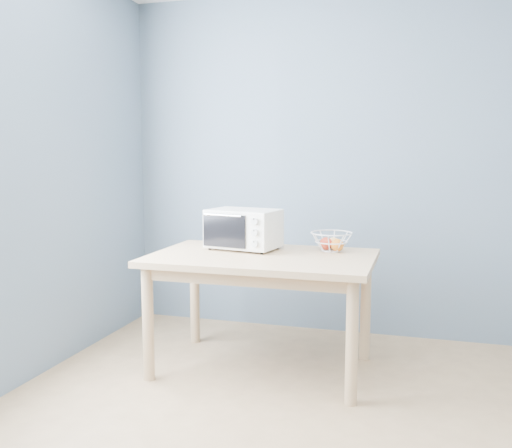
% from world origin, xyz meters
% --- Properties ---
extents(room, '(4.01, 4.51, 2.61)m').
position_xyz_m(room, '(0.00, 0.00, 1.30)').
color(room, tan).
rests_on(room, ground).
extents(dining_table, '(1.40, 0.90, 0.75)m').
position_xyz_m(dining_table, '(-0.68, 1.31, 0.65)').
color(dining_table, tan).
rests_on(dining_table, ground).
extents(toaster_oven, '(0.50, 0.39, 0.27)m').
position_xyz_m(toaster_oven, '(-0.88, 1.48, 0.89)').
color(toaster_oven, silver).
rests_on(toaster_oven, dining_table).
extents(fruit_basket, '(0.28, 0.28, 0.13)m').
position_xyz_m(fruit_basket, '(-0.28, 1.57, 0.81)').
color(fruit_basket, silver).
rests_on(fruit_basket, dining_table).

